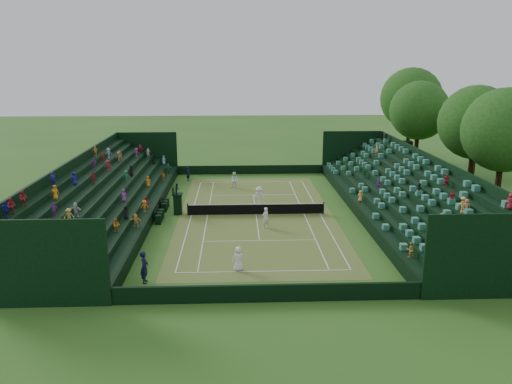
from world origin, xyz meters
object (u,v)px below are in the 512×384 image
tennis_net (256,209)px  player_far_west (235,180)px  player_near_west (238,259)px  player_near_east (265,218)px  player_far_east (259,196)px  umpire_chair (177,201)px

tennis_net → player_far_west: bearing=101.0°
tennis_net → player_near_west: 11.76m
player_near_east → player_far_west: size_ratio=1.00×
player_far_west → player_far_east: player_far_east is taller
player_near_west → umpire_chair: bearing=-64.2°
tennis_net → player_near_west: (-1.58, -11.65, 0.26)m
player_near_west → player_far_east: 14.76m
umpire_chair → player_near_east: bearing=-27.9°
player_far_west → umpire_chair: bearing=-103.7°
player_near_west → player_far_east: size_ratio=0.92×
player_near_east → umpire_chair: bearing=-64.4°
tennis_net → player_far_east: size_ratio=6.83×
tennis_net → player_far_east: (0.40, 2.97, 0.33)m
tennis_net → player_far_west: size_ratio=7.00×
player_near_west → player_far_west: (-0.24, 20.98, 0.05)m
player_far_west → tennis_net: bearing=-64.1°
player_near_west → player_near_east: size_ratio=0.94×
player_near_west → player_near_east: bearing=-101.9°
umpire_chair → player_far_west: size_ratio=1.63×
player_far_east → player_near_east: bearing=-87.4°
player_near_west → player_far_east: player_far_east is taller
player_far_west → player_far_east: (2.22, -6.36, 0.02)m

